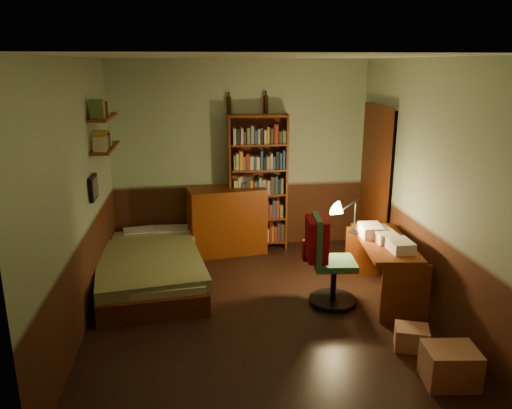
{
  "coord_description": "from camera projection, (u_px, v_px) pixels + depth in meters",
  "views": [
    {
      "loc": [
        -0.64,
        -4.78,
        2.55
      ],
      "look_at": [
        0.0,
        0.25,
        1.1
      ],
      "focal_mm": 35.0,
      "sensor_mm": 36.0,
      "label": 1
    }
  ],
  "objects": [
    {
      "name": "floor",
      "position": [
        259.0,
        310.0,
        5.34
      ],
      "size": [
        3.5,
        4.0,
        0.02
      ],
      "primitive_type": "cube",
      "color": "black",
      "rests_on": "ground"
    },
    {
      "name": "ceiling",
      "position": [
        259.0,
        55.0,
        4.62
      ],
      "size": [
        3.5,
        4.0,
        0.02
      ],
      "primitive_type": "cube",
      "color": "silver",
      "rests_on": "wall_back"
    },
    {
      "name": "wall_back",
      "position": [
        240.0,
        156.0,
        6.9
      ],
      "size": [
        3.5,
        0.02,
        2.6
      ],
      "primitive_type": "cube",
      "color": "#99B08D",
      "rests_on": "ground"
    },
    {
      "name": "wall_left",
      "position": [
        77.0,
        198.0,
        4.76
      ],
      "size": [
        0.02,
        4.0,
        2.6
      ],
      "primitive_type": "cube",
      "color": "#99B08D",
      "rests_on": "ground"
    },
    {
      "name": "wall_right",
      "position": [
        426.0,
        187.0,
        5.19
      ],
      "size": [
        0.02,
        4.0,
        2.6
      ],
      "primitive_type": "cube",
      "color": "#99B08D",
      "rests_on": "ground"
    },
    {
      "name": "wall_front",
      "position": [
        302.0,
        273.0,
        3.06
      ],
      "size": [
        3.5,
        0.02,
        2.6
      ],
      "primitive_type": "cube",
      "color": "#99B08D",
      "rests_on": "ground"
    },
    {
      "name": "doorway",
      "position": [
        376.0,
        185.0,
        6.51
      ],
      "size": [
        0.06,
        0.9,
        2.0
      ],
      "primitive_type": "cube",
      "color": "black",
      "rests_on": "ground"
    },
    {
      "name": "door_trim",
      "position": [
        374.0,
        186.0,
        6.5
      ],
      "size": [
        0.02,
        0.98,
        2.08
      ],
      "primitive_type": "cube",
      "color": "#451C0A",
      "rests_on": "ground"
    },
    {
      "name": "bed",
      "position": [
        151.0,
        256.0,
        5.98
      ],
      "size": [
        1.32,
        2.2,
        0.62
      ],
      "primitive_type": "cube",
      "rotation": [
        0.0,
        0.0,
        0.1
      ],
      "color": "olive",
      "rests_on": "ground"
    },
    {
      "name": "dresser",
      "position": [
        227.0,
        220.0,
        6.87
      ],
      "size": [
        1.09,
        0.67,
        0.91
      ],
      "primitive_type": "cube",
      "rotation": [
        0.0,
        0.0,
        0.16
      ],
      "color": "#62290C",
      "rests_on": "ground"
    },
    {
      "name": "mini_stereo",
      "position": [
        244.0,
        180.0,
        6.87
      ],
      "size": [
        0.33,
        0.3,
        0.15
      ],
      "primitive_type": "cube",
      "rotation": [
        0.0,
        0.0,
        -0.43
      ],
      "color": "#B2B2B7",
      "rests_on": "dresser"
    },
    {
      "name": "bookshelf",
      "position": [
        258.0,
        183.0,
        6.87
      ],
      "size": [
        0.82,
        0.3,
        1.88
      ],
      "primitive_type": "cube",
      "rotation": [
        0.0,
        0.0,
        -0.07
      ],
      "color": "#62290C",
      "rests_on": "ground"
    },
    {
      "name": "bottle_left",
      "position": [
        229.0,
        105.0,
        6.64
      ],
      "size": [
        0.08,
        0.08,
        0.23
      ],
      "primitive_type": "cylinder",
      "rotation": [
        0.0,
        0.0,
        0.41
      ],
      "color": "black",
      "rests_on": "bookshelf"
    },
    {
      "name": "bottle_right",
      "position": [
        266.0,
        104.0,
        6.7
      ],
      "size": [
        0.08,
        0.08,
        0.24
      ],
      "primitive_type": "cylinder",
      "rotation": [
        0.0,
        0.0,
        -0.2
      ],
      "color": "black",
      "rests_on": "bookshelf"
    },
    {
      "name": "desk",
      "position": [
        383.0,
        269.0,
        5.56
      ],
      "size": [
        0.65,
        1.29,
        0.66
      ],
      "primitive_type": "cube",
      "rotation": [
        0.0,
        0.0,
        -0.12
      ],
      "color": "#62290C",
      "rests_on": "ground"
    },
    {
      "name": "paper_stack",
      "position": [
        371.0,
        230.0,
        5.61
      ],
      "size": [
        0.25,
        0.33,
        0.13
      ],
      "primitive_type": "cube",
      "rotation": [
        0.0,
        0.0,
        -0.05
      ],
      "color": "silver",
      "rests_on": "desk"
    },
    {
      "name": "desk_lamp",
      "position": [
        355.0,
        211.0,
        5.66
      ],
      "size": [
        0.19,
        0.19,
        0.51
      ],
      "primitive_type": "cone",
      "rotation": [
        0.0,
        0.0,
        -0.28
      ],
      "color": "black",
      "rests_on": "desk"
    },
    {
      "name": "office_chair",
      "position": [
        335.0,
        255.0,
        5.33
      ],
      "size": [
        0.61,
        0.55,
        1.13
      ],
      "primitive_type": "cube",
      "rotation": [
        0.0,
        0.0,
        -0.09
      ],
      "color": "#31623B",
      "rests_on": "ground"
    },
    {
      "name": "red_jacket",
      "position": [
        324.0,
        186.0,
        4.99
      ],
      "size": [
        0.27,
        0.41,
        0.45
      ],
      "primitive_type": "cube",
      "rotation": [
        0.0,
        0.0,
        0.18
      ],
      "color": "maroon",
      "rests_on": "office_chair"
    },
    {
      "name": "wall_shelf_lower",
      "position": [
        106.0,
        148.0,
        5.75
      ],
      "size": [
        0.2,
        0.9,
        0.03
      ],
      "primitive_type": "cube",
      "color": "#62290C",
      "rests_on": "wall_left"
    },
    {
      "name": "wall_shelf_upper",
      "position": [
        103.0,
        117.0,
        5.65
      ],
      "size": [
        0.2,
        0.9,
        0.03
      ],
      "primitive_type": "cube",
      "color": "#62290C",
      "rests_on": "wall_left"
    },
    {
      "name": "framed_picture",
      "position": [
        93.0,
        188.0,
        5.36
      ],
      "size": [
        0.04,
        0.32,
        0.26
      ],
      "primitive_type": "cube",
      "color": "black",
      "rests_on": "wall_left"
    },
    {
      "name": "cardboard_box_a",
      "position": [
        450.0,
        366.0,
        4.08
      ],
      "size": [
        0.45,
        0.38,
        0.31
      ],
      "primitive_type": "cube",
      "rotation": [
        0.0,
        0.0,
        -0.11
      ],
      "color": "#A16B4D",
      "rests_on": "ground"
    },
    {
      "name": "cardboard_box_b",
      "position": [
        411.0,
        338.0,
        4.59
      ],
      "size": [
        0.36,
        0.33,
        0.21
      ],
      "primitive_type": "cube",
      "rotation": [
        0.0,
        0.0,
        -0.34
      ],
      "color": "#A16B4D",
      "rests_on": "ground"
    }
  ]
}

